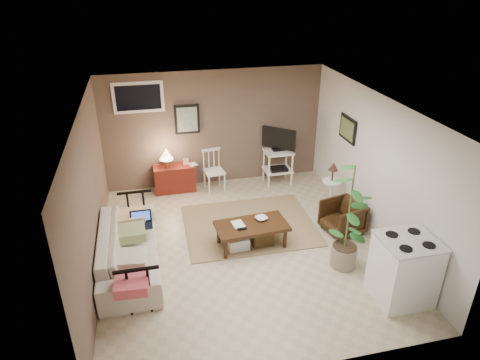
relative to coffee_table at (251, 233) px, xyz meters
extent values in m
plane|color=#C1B293|center=(-0.14, 0.01, -0.25)|extent=(5.00, 5.00, 0.00)
cube|color=black|center=(-0.69, 2.49, 1.20)|extent=(0.50, 0.03, 0.60)
cube|color=black|center=(2.08, 1.06, 1.27)|extent=(0.03, 0.60, 0.45)
cube|color=white|center=(-1.59, 2.49, 1.70)|extent=(0.96, 0.03, 0.60)
cube|color=#9D8A5B|center=(0.13, 0.61, -0.23)|extent=(2.31, 1.86, 0.02)
cube|color=#3E2211|center=(0.01, 0.00, 0.14)|extent=(1.20, 0.68, 0.06)
cylinder|color=#3E2211|center=(-0.48, -0.26, -0.06)|extent=(0.06, 0.06, 0.37)
cylinder|color=#3E2211|center=(0.53, -0.19, -0.06)|extent=(0.06, 0.06, 0.37)
cylinder|color=#3E2211|center=(-0.51, 0.19, -0.06)|extent=(0.06, 0.06, 0.37)
cylinder|color=#3E2211|center=(0.50, 0.26, -0.06)|extent=(0.06, 0.06, 0.37)
cube|color=black|center=(-0.18, -0.11, 0.19)|extent=(0.15, 0.06, 0.02)
cube|color=#4A331A|center=(0.18, 0.01, -0.11)|extent=(0.36, 0.31, 0.25)
cube|color=silver|center=(-0.23, -0.02, -0.13)|extent=(0.36, 0.31, 0.21)
imported|color=beige|center=(-1.94, -0.09, 0.18)|extent=(0.64, 2.20, 0.86)
cube|color=black|center=(-1.73, 0.23, 0.25)|extent=(0.34, 0.23, 0.02)
cube|color=black|center=(-1.73, 0.35, 0.37)|extent=(0.34, 0.02, 0.21)
cube|color=blue|center=(-1.73, 0.34, 0.37)|extent=(0.28, 0.00, 0.17)
cube|color=maroon|center=(-1.03, 2.28, 0.03)|extent=(0.83, 0.37, 0.55)
cylinder|color=#98653A|center=(-1.17, 2.24, 0.40)|extent=(0.09, 0.09, 0.18)
cone|color=#FFE4B7|center=(-1.17, 2.24, 0.60)|extent=(0.28, 0.28, 0.22)
cube|color=tan|center=(-0.79, 2.30, 0.37)|extent=(0.11, 0.02, 0.14)
cube|color=white|center=(-0.23, 2.15, 0.16)|extent=(0.43, 0.43, 0.04)
cylinder|color=white|center=(-0.37, 1.96, -0.05)|extent=(0.03, 0.03, 0.38)
cylinder|color=white|center=(-0.05, 2.01, -0.05)|extent=(0.03, 0.03, 0.38)
cylinder|color=white|center=(-0.42, 2.29, -0.05)|extent=(0.03, 0.03, 0.38)
cylinder|color=white|center=(-0.09, 2.34, -0.05)|extent=(0.03, 0.03, 0.38)
cube|color=white|center=(-0.26, 2.32, 0.58)|extent=(0.39, 0.09, 0.05)
cube|color=white|center=(1.14, 2.17, 0.47)|extent=(0.58, 0.47, 0.04)
cube|color=white|center=(1.14, 2.17, 0.05)|extent=(0.58, 0.47, 0.03)
cylinder|color=white|center=(0.89, 1.97, 0.12)|extent=(0.04, 0.04, 0.73)
cylinder|color=white|center=(1.39, 1.97, 0.12)|extent=(0.04, 0.04, 0.73)
cylinder|color=white|center=(0.89, 2.37, 0.12)|extent=(0.04, 0.04, 0.73)
cylinder|color=white|center=(1.39, 2.37, 0.12)|extent=(0.04, 0.04, 0.73)
cube|color=black|center=(1.14, 2.17, 0.52)|extent=(0.26, 0.15, 0.03)
cube|color=black|center=(1.14, 2.17, 0.76)|extent=(0.59, 0.52, 0.44)
cube|color=#FDC762|center=(1.14, 2.17, 0.76)|extent=(0.48, 0.41, 0.36)
cube|color=black|center=(1.14, 2.11, 0.07)|extent=(0.37, 0.26, 0.10)
cylinder|color=white|center=(1.79, 0.90, -0.23)|extent=(0.25, 0.25, 0.03)
cylinder|color=white|center=(1.79, 0.90, 0.04)|extent=(0.05, 0.05, 0.53)
cylinder|color=white|center=(1.79, 0.90, 0.31)|extent=(0.36, 0.36, 0.03)
cylinder|color=black|center=(1.79, 0.90, 0.45)|extent=(0.03, 0.03, 0.23)
cone|color=#3D2319|center=(1.79, 0.90, 0.63)|extent=(0.18, 0.18, 0.16)
imported|color=black|center=(1.65, 0.07, 0.07)|extent=(0.69, 0.72, 0.62)
cylinder|color=gray|center=(1.26, -0.83, -0.07)|extent=(0.39, 0.39, 0.35)
cylinder|color=#4C602D|center=(1.26, -0.83, 0.79)|extent=(0.03, 0.03, 1.36)
cube|color=white|center=(1.71, -1.67, 0.22)|extent=(0.73, 0.67, 0.93)
cube|color=silver|center=(1.71, -1.67, 0.70)|extent=(0.75, 0.69, 0.03)
cylinder|color=black|center=(1.55, -1.83, 0.72)|extent=(0.17, 0.17, 0.01)
cylinder|color=black|center=(1.88, -1.83, 0.72)|extent=(0.17, 0.17, 0.01)
cylinder|color=black|center=(1.55, -1.50, 0.72)|extent=(0.17, 0.17, 0.01)
cylinder|color=black|center=(1.88, -1.50, 0.72)|extent=(0.17, 0.17, 0.01)
imported|color=#3E2211|center=(0.20, 0.11, 0.27)|extent=(0.20, 0.10, 0.19)
imported|color=#3E2211|center=(-0.30, 0.03, 0.30)|extent=(0.18, 0.04, 0.25)
imported|color=#3E2211|center=(-0.73, 2.24, 0.41)|extent=(0.15, 0.06, 0.21)
camera|label=1|loc=(-1.51, -5.70, 3.91)|focal=32.00mm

